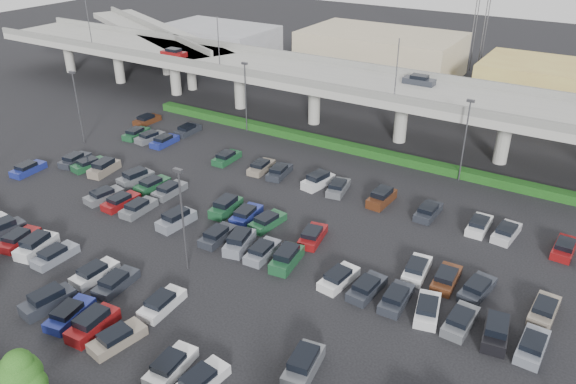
% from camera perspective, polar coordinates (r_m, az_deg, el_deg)
% --- Properties ---
extents(ground, '(280.00, 280.00, 0.00)m').
position_cam_1_polar(ground, '(58.87, -5.06, -3.94)').
color(ground, black).
extents(overpass, '(150.00, 13.00, 15.80)m').
position_cam_1_polar(overpass, '(81.71, 8.22, 10.38)').
color(overpass, gray).
rests_on(overpass, ground).
extents(on_ramp, '(50.93, 30.13, 8.80)m').
position_cam_1_polar(on_ramp, '(119.57, -13.47, 15.28)').
color(on_ramp, gray).
rests_on(on_ramp, ground).
extents(hedge, '(66.00, 1.60, 1.10)m').
position_cam_1_polar(hedge, '(77.79, 5.89, 4.60)').
color(hedge, '#153710').
rests_on(hedge, ground).
extents(tree_row, '(65.07, 3.66, 5.94)m').
position_cam_1_polar(tree_row, '(42.53, -26.90, -15.66)').
color(tree_row, '#332316').
rests_on(tree_row, ground).
extents(parked_cars, '(62.78, 41.55, 1.67)m').
position_cam_1_polar(parked_cars, '(56.80, -7.40, -4.64)').
color(parked_cars, silver).
rests_on(parked_cars, ground).
extents(light_poles, '(66.90, 48.38, 10.30)m').
position_cam_1_polar(light_poles, '(59.65, -7.37, 3.15)').
color(light_poles, '#444448').
rests_on(light_poles, ground).
extents(distant_buildings, '(138.00, 24.00, 9.00)m').
position_cam_1_polar(distant_buildings, '(106.74, 21.18, 11.07)').
color(distant_buildings, gray).
rests_on(distant_buildings, ground).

